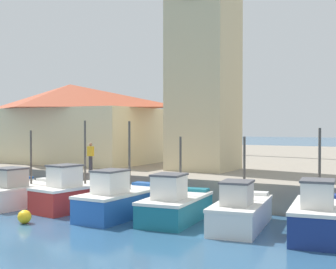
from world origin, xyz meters
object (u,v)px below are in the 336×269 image
(fishing_boat_right_inner, at_px, (241,211))
(port_crane_near, at_px, (214,65))
(fishing_boat_mid_left, at_px, (76,194))
(fishing_boat_right_outer, at_px, (318,217))
(fishing_boat_mid_right, at_px, (175,205))
(fishing_boat_left_inner, at_px, (22,192))
(fishing_boat_center, at_px, (121,200))
(dock_worker_near_tower, at_px, (91,156))
(mooring_buoy, at_px, (25,217))
(warehouse_left, at_px, (70,122))
(clock_tower, at_px, (204,38))

(fishing_boat_right_inner, height_order, port_crane_near, port_crane_near)
(fishing_boat_mid_left, height_order, fishing_boat_right_outer, fishing_boat_mid_left)
(fishing_boat_right_outer, bearing_deg, fishing_boat_mid_right, 179.48)
(fishing_boat_left_inner, height_order, fishing_boat_center, fishing_boat_center)
(fishing_boat_mid_left, height_order, dock_worker_near_tower, fishing_boat_mid_left)
(fishing_boat_mid_left, xyz_separation_m, fishing_boat_center, (2.92, -0.48, -0.02))
(mooring_buoy, bearing_deg, fishing_boat_center, 48.94)
(fishing_boat_right_inner, distance_m, dock_worker_near_tower, 11.54)
(fishing_boat_left_inner, bearing_deg, fishing_boat_center, -0.48)
(fishing_boat_right_inner, height_order, fishing_boat_right_outer, fishing_boat_right_outer)
(fishing_boat_center, bearing_deg, warehouse_left, 139.31)
(fishing_boat_right_outer, relative_size, port_crane_near, 0.21)
(fishing_boat_right_inner, relative_size, clock_tower, 0.29)
(fishing_boat_right_inner, xyz_separation_m, dock_worker_near_tower, (-10.66, 4.15, 1.57))
(fishing_boat_left_inner, xyz_separation_m, mooring_buoy, (3.39, -3.08, -0.39))
(mooring_buoy, bearing_deg, dock_worker_near_tower, 109.27)
(fishing_boat_mid_right, height_order, dock_worker_near_tower, fishing_boat_mid_right)
(fishing_boat_left_inner, height_order, mooring_buoy, fishing_boat_left_inner)
(clock_tower, relative_size, mooring_buoy, 29.77)
(fishing_boat_right_outer, bearing_deg, port_crane_near, 121.37)
(fishing_boat_left_inner, height_order, fishing_boat_right_outer, fishing_boat_right_outer)
(fishing_boat_mid_right, relative_size, warehouse_left, 0.34)
(fishing_boat_mid_left, distance_m, dock_worker_near_tower, 5.01)
(fishing_boat_right_inner, relative_size, port_crane_near, 0.23)
(fishing_boat_mid_left, relative_size, dock_worker_near_tower, 2.81)
(fishing_boat_mid_right, distance_m, clock_tower, 11.94)
(clock_tower, bearing_deg, port_crane_near, 111.10)
(fishing_boat_mid_left, bearing_deg, mooring_buoy, -85.51)
(clock_tower, height_order, warehouse_left, clock_tower)
(fishing_boat_mid_left, distance_m, fishing_boat_center, 2.96)
(port_crane_near, height_order, mooring_buoy, port_crane_near)
(port_crane_near, xyz_separation_m, mooring_buoy, (2.85, -25.95, -9.24))
(fishing_boat_right_outer, xyz_separation_m, warehouse_left, (-19.35, 9.20, 3.49))
(fishing_boat_left_inner, distance_m, fishing_boat_center, 6.03)
(fishing_boat_right_outer, bearing_deg, mooring_buoy, -163.06)
(fishing_boat_left_inner, bearing_deg, fishing_boat_right_outer, 0.99)
(fishing_boat_center, height_order, dock_worker_near_tower, fishing_boat_center)
(mooring_buoy, bearing_deg, fishing_boat_mid_right, 33.32)
(warehouse_left, height_order, dock_worker_near_tower, warehouse_left)
(warehouse_left, xyz_separation_m, mooring_buoy, (8.41, -12.53, -3.96))
(fishing_boat_mid_right, distance_m, warehouse_left, 16.73)
(fishing_boat_left_inner, xyz_separation_m, fishing_boat_right_inner, (11.37, 0.42, -0.00))
(warehouse_left, bearing_deg, fishing_boat_left_inner, -62.04)
(fishing_boat_right_outer, bearing_deg, warehouse_left, 154.57)
(fishing_boat_center, bearing_deg, mooring_buoy, -131.06)
(clock_tower, bearing_deg, warehouse_left, 174.42)
(port_crane_near, bearing_deg, fishing_boat_mid_right, -70.49)
(warehouse_left, distance_m, port_crane_near, 15.46)
(warehouse_left, bearing_deg, fishing_boat_right_outer, -25.43)
(fishing_boat_left_inner, xyz_separation_m, fishing_boat_mid_right, (8.54, 0.30, 0.02))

